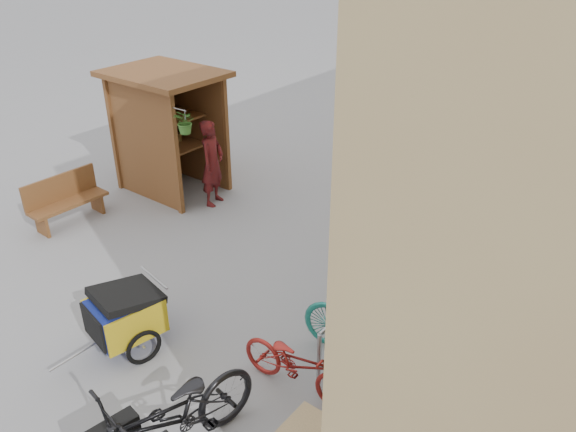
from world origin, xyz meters
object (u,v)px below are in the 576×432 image
Objects in this scene: shopping_carts at (553,174)px; bike_0 at (298,364)px; bike_1 at (370,326)px; bike_5 at (455,241)px; kiosk at (164,115)px; bike_4 at (433,249)px; child_trailer at (125,314)px; person_kiosk at (212,163)px; bike_6 at (461,216)px; bike_7 at (475,206)px; bike_2 at (387,280)px; bench at (66,199)px; cargo_bike at (167,423)px; bike_3 at (399,269)px.

shopping_carts is 6.99m from bike_0.
bike_5 is (-0.04, 2.69, -0.08)m from bike_1.
kiosk is 5.70m from bike_4.
child_trailer is 0.93× the size of person_kiosk.
bike_6 is (-0.79, -2.50, -0.10)m from shopping_carts.
bike_6 is at bearing 3.65° from bike_4.
bike_2 is at bearing -176.46° from bike_7.
bike_1 is at bearing 176.44° from bike_5.
bike_6 is at bearing -87.13° from person_kiosk.
kiosk is 1.50× the size of person_kiosk.
child_trailer is (-3.11, -7.64, -0.09)m from shopping_carts.
bench is 0.95× the size of bike_5.
kiosk is 6.72m from cargo_bike.
bike_4 is 1.31m from bike_6.
bench is 6.04m from bike_3.
cargo_bike is at bearing -21.88° from bench.
cargo_bike is (1.78, -0.87, 0.05)m from child_trailer.
bike_2 is (4.23, -0.87, -0.38)m from person_kiosk.
child_trailer is at bearing 156.98° from bike_2.
bike_7 is (0.19, 4.80, 0.15)m from bike_0.
shopping_carts is at bearing 90.34° from cargo_bike.
bike_1 is at bearing 81.13° from cargo_bike.
kiosk is 1.56× the size of bike_3.
child_trailer is at bearing -112.13° from shopping_carts.
shopping_carts is 6.02m from bike_1.
child_trailer is at bearing -167.62° from person_kiosk.
shopping_carts is 8.61m from cargo_bike.
bike_0 is at bearing 162.82° from bike_3.
shopping_carts reaches higher than bike_6.
person_kiosk is 1.04× the size of bike_3.
person_kiosk is 4.30m from bike_3.
bike_3 is 0.78m from bike_4.
bike_6 reaches higher than bike_0.
cargo_bike reaches higher than bike_0.
bike_1 reaches higher than child_trailer.
bike_0 is 2.37m from bike_3.
cargo_bike is (4.95, -4.44, -1.01)m from kiosk.
bike_6 is at bearing 15.98° from kiosk.
bike_5 reaches higher than child_trailer.
bike_3 reaches higher than bike_5.
kiosk reaches higher than shopping_carts.
bike_4 is at bearing 69.04° from child_trailer.
bike_0 is 1.02m from bike_1.
kiosk is at bearing 68.50° from bike_3.
bike_6 is at bearing 94.07° from cargo_bike.
bike_5 is (0.30, 1.26, -0.03)m from bike_3.
bike_3 is (4.25, -0.55, -0.35)m from person_kiosk.
shopping_carts is at bearing -10.20° from bike_0.
child_trailer is (3.17, -3.56, -1.06)m from kiosk.
person_kiosk is at bearing 91.55° from bike_4.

